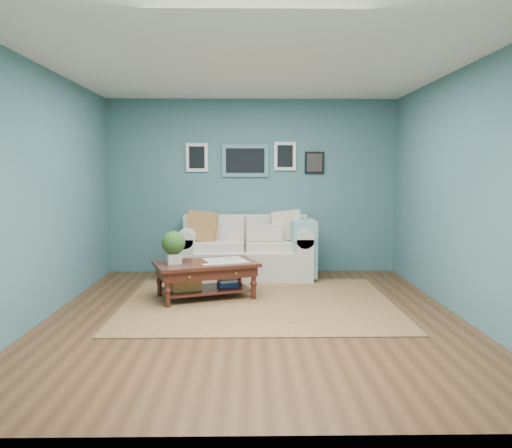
{
  "coord_description": "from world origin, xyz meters",
  "views": [
    {
      "loc": [
        -0.06,
        -5.34,
        1.58
      ],
      "look_at": [
        0.04,
        1.0,
        0.91
      ],
      "focal_mm": 35.0,
      "sensor_mm": 36.0,
      "label": 1
    }
  ],
  "objects": [
    {
      "name": "room_shell",
      "position": [
        0.0,
        0.06,
        1.36
      ],
      "size": [
        5.0,
        5.02,
        2.7
      ],
      "color": "brown",
      "rests_on": "ground"
    },
    {
      "name": "loveseat",
      "position": [
        -0.02,
        2.03,
        0.42
      ],
      "size": [
        2.0,
        0.91,
        1.03
      ],
      "color": "silver",
      "rests_on": "ground"
    },
    {
      "name": "area_rug",
      "position": [
        0.06,
        0.54,
        0.01
      ],
      "size": [
        3.21,
        2.57,
        0.01
      ],
      "primitive_type": "cube",
      "color": "brown",
      "rests_on": "ground"
    },
    {
      "name": "coffee_table",
      "position": [
        -0.66,
        0.76,
        0.38
      ],
      "size": [
        1.4,
        1.09,
        0.86
      ],
      "rotation": [
        0.0,
        0.0,
        0.34
      ],
      "color": "black",
      "rests_on": "ground"
    }
  ]
}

